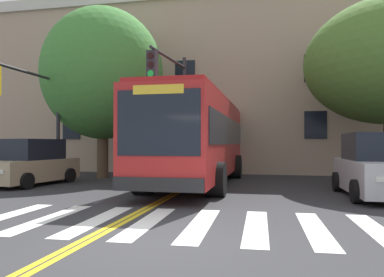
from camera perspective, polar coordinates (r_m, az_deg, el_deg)
name	(u,v)px	position (r m, az deg, el deg)	size (l,w,h in m)	color
ground_plane	(151,242)	(6.53, -6.23, -15.35)	(120.00, 120.00, 0.00)	#303033
crosswalk	(174,223)	(7.89, -2.83, -12.76)	(8.35, 3.46, 0.01)	white
lane_line_yellow_inner	(216,172)	(21.75, 3.63, -5.04)	(0.12, 36.00, 0.01)	gold
lane_line_yellow_outer	(218,172)	(21.73, 4.04, -5.05)	(0.12, 36.00, 0.01)	gold
city_bus	(200,138)	(15.22, 1.23, 0.12)	(2.92, 11.69, 3.42)	#B22323
car_tan_near_lane	(31,164)	(16.13, -23.30, -3.56)	(2.34, 4.14, 1.81)	tan
car_silver_far_lane	(377,168)	(12.69, 26.30, -4.11)	(2.12, 4.30, 1.96)	#B7BABF
traffic_light_far_corner	(33,102)	(16.00, -23.10, 5.13)	(0.34, 4.14, 4.83)	#28282D
traffic_light_overhead	(172,93)	(14.64, -3.05, 6.89)	(0.57, 3.71, 5.31)	#28282D
street_tree_curbside_small	(103,74)	(18.58, -13.42, 9.58)	(7.43, 7.34, 8.10)	brown
building_facade	(200,90)	(24.97, 1.28, 7.37)	(33.95, 9.08, 10.30)	tan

